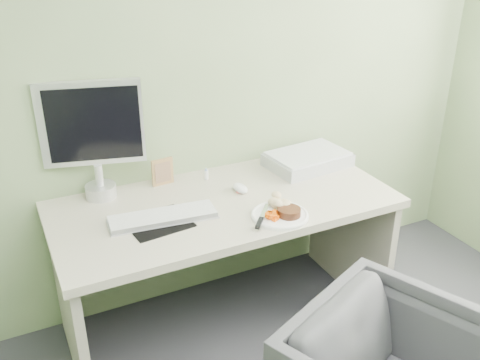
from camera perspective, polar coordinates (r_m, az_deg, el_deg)
name	(u,v)px	position (r m, az deg, el deg)	size (l,w,h in m)	color
wall_back	(190,53)	(2.63, -5.34, 13.35)	(3.50, 3.50, 0.00)	#8AA171
desk	(225,234)	(2.60, -1.64, -5.80)	(1.60, 0.75, 0.73)	#BCB69D
plate	(280,215)	(2.38, 4.26, -3.79)	(0.26, 0.26, 0.01)	white
steak	(289,212)	(2.37, 5.25, -3.41)	(0.10, 0.10, 0.03)	black
potato_pile	(279,201)	(2.43, 4.17, -2.26)	(0.10, 0.07, 0.06)	tan
carrot_heap	(272,214)	(2.33, 3.45, -3.65)	(0.06, 0.05, 0.04)	#EE5405
steak_knife	(261,219)	(2.31, 2.26, -4.19)	(0.16, 0.18, 0.02)	silver
mousepad	(158,223)	(2.36, -8.73, -4.51)	(0.26, 0.23, 0.00)	black
keyboard	(163,216)	(2.37, -8.23, -3.86)	(0.47, 0.14, 0.02)	white
computer_mouse	(240,188)	(2.59, 0.02, -0.88)	(0.06, 0.10, 0.04)	white
photo_frame	(163,172)	(2.67, -8.26, 0.87)	(0.11, 0.01, 0.14)	#A4834C
eyedrop_bottle	(206,174)	(2.72, -3.62, 0.67)	(0.02, 0.02, 0.07)	white
scanner	(308,160)	(2.89, 7.22, 2.12)	(0.42, 0.28, 0.07)	#ABAEB2
monitor	(93,134)	(2.53, -15.41, 4.80)	(0.46, 0.17, 0.56)	silver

